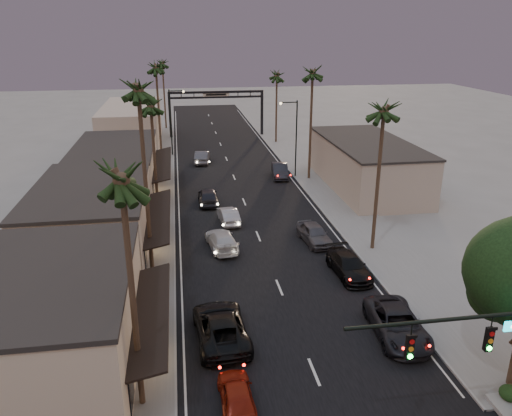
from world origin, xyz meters
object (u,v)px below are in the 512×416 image
object	(u,v)px
palm_ld	(156,64)
palm_far	(162,61)
palm_lb	(138,84)
palm_lc	(150,101)
arch	(216,102)
oncoming_red	(237,395)
streetlight_right	(294,133)
curbside_black	(349,266)
traffic_signal	(503,348)
oncoming_pickup	(221,326)
palm_ra	(385,105)
palm_rc	(277,73)
oncoming_silver	(228,215)
curbside_near	(397,324)
streetlight_left	(173,117)
palm_la	(120,170)
palm_rb	(313,70)

from	to	relation	value
palm_ld	palm_far	bearing A→B (deg)	89.25
palm_lb	palm_lc	world-z (taller)	palm_lb
arch	palm_lb	size ratio (longest dim) A/B	1.00
arch	oncoming_red	world-z (taller)	arch
streetlight_right	curbside_black	bearing A→B (deg)	-93.82
traffic_signal	oncoming_pickup	bearing A→B (deg)	136.48
palm_ra	palm_rc	world-z (taller)	palm_ra
streetlight_right	oncoming_silver	world-z (taller)	streetlight_right
curbside_near	streetlight_left	bearing A→B (deg)	109.45
palm_la	palm_lb	bearing A→B (deg)	90.00
palm_far	oncoming_pickup	distance (m)	65.33
palm_lb	palm_ld	bearing A→B (deg)	90.00
palm_lc	palm_far	xyz separation A→B (m)	(0.30, 42.00, 0.97)
palm_rc	oncoming_pickup	xyz separation A→B (m)	(-13.08, -50.35, -9.63)
streetlight_right	palm_ld	world-z (taller)	palm_ld
palm_lc	palm_rb	distance (m)	19.07
streetlight_left	palm_lc	distance (m)	22.65
palm_far	oncoming_pickup	world-z (taller)	palm_far
palm_rc	curbside_near	world-z (taller)	palm_rc
palm_rb	palm_ld	bearing A→B (deg)	147.40
palm_la	curbside_black	world-z (taller)	palm_la
oncoming_silver	curbside_near	bearing A→B (deg)	106.88
palm_rb	palm_rc	world-z (taller)	palm_rb
palm_far	palm_lb	bearing A→B (deg)	-90.31
palm_ld	palm_ra	xyz separation A→B (m)	(17.20, -31.00, -0.97)
arch	palm_rc	world-z (taller)	palm_rc
arch	oncoming_silver	xyz separation A→B (m)	(-2.17, -38.43, -4.83)
palm_ra	curbside_black	distance (m)	11.89
palm_far	streetlight_left	bearing A→B (deg)	-86.05
traffic_signal	streetlight_left	bearing A→B (deg)	103.14
palm_la	arch	bearing A→B (deg)	81.97
traffic_signal	curbside_near	bearing A→B (deg)	91.14
palm_ld	curbside_near	xyz separation A→B (m)	(14.12, -42.60, -11.62)
arch	palm_ld	bearing A→B (deg)	-119.83
palm_far	palm_ld	bearing A→B (deg)	-90.75
traffic_signal	palm_lb	world-z (taller)	palm_lb
oncoming_red	curbside_near	bearing A→B (deg)	-157.48
arch	oncoming_pickup	world-z (taller)	arch
arch	oncoming_red	bearing A→B (deg)	-93.91
arch	palm_ra	distance (m)	47.17
streetlight_left	palm_rc	distance (m)	17.42
palm_lb	curbside_black	size ratio (longest dim) A/B	2.97
curbside_black	palm_rb	bearing A→B (deg)	78.17
traffic_signal	palm_lc	distance (m)	35.46
palm_ra	oncoming_red	size ratio (longest dim) A/B	3.39
streetlight_left	curbside_black	bearing A→B (deg)	-72.21
palm_la	palm_lc	world-z (taller)	palm_la
palm_rc	palm_far	size ratio (longest dim) A/B	0.92
traffic_signal	streetlight_left	xyz separation A→B (m)	(-12.61, 54.00, 0.25)
traffic_signal	streetlight_left	distance (m)	55.45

